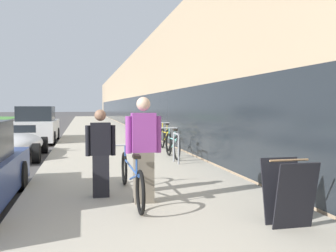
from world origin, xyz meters
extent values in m
cube|color=#B2AA99|center=(6.11, 21.00, 0.06)|extent=(4.55, 70.00, 0.11)
cube|color=tan|center=(13.44, 29.00, 2.72)|extent=(10.00, 70.00, 5.43)
cube|color=#1E2328|center=(8.48, 29.00, 1.25)|extent=(0.10, 63.00, 2.20)
torus|color=black|center=(5.76, 3.35, 0.44)|extent=(0.05, 0.67, 0.67)
torus|color=black|center=(5.76, 1.19, 0.44)|extent=(0.05, 0.67, 0.67)
cylinder|color=#2D56A8|center=(5.76, 2.27, 0.65)|extent=(0.04, 1.84, 0.04)
cylinder|color=#2D56A8|center=(5.76, 1.83, 0.55)|extent=(0.04, 1.09, 0.31)
cylinder|color=#2D56A8|center=(5.76, 1.58, 0.78)|extent=(0.03, 0.03, 0.27)
cube|color=black|center=(5.76, 1.58, 0.92)|extent=(0.11, 0.22, 0.05)
cylinder|color=#2D56A8|center=(5.76, 3.18, 0.79)|extent=(0.03, 0.03, 0.29)
cylinder|color=silver|center=(5.76, 3.18, 0.94)|extent=(0.52, 0.03, 0.03)
cube|color=#756B5B|center=(5.92, 1.88, 0.53)|extent=(0.32, 0.23, 0.84)
cube|color=#933D93|center=(5.92, 1.88, 1.27)|extent=(0.39, 0.23, 0.64)
cylinder|color=#933D93|center=(5.67, 1.88, 1.24)|extent=(0.10, 0.10, 0.61)
cylinder|color=#933D93|center=(6.16, 1.88, 1.24)|extent=(0.10, 0.10, 0.61)
sphere|color=beige|center=(5.92, 1.88, 1.75)|extent=(0.23, 0.23, 0.23)
cube|color=black|center=(5.24, 2.43, 0.48)|extent=(0.28, 0.20, 0.74)
cube|color=black|center=(5.24, 2.43, 1.14)|extent=(0.35, 0.20, 0.57)
cylinder|color=black|center=(5.03, 2.43, 1.11)|extent=(0.09, 0.09, 0.54)
cylinder|color=black|center=(5.46, 2.43, 1.11)|extent=(0.09, 0.09, 0.54)
sphere|color=#936B51|center=(5.24, 2.43, 1.55)|extent=(0.20, 0.20, 0.20)
cylinder|color=gray|center=(7.50, 5.67, 0.52)|extent=(0.05, 0.05, 0.82)
cylinder|color=gray|center=(7.50, 6.22, 0.52)|extent=(0.05, 0.05, 0.82)
cylinder|color=gray|center=(7.50, 5.95, 0.93)|extent=(0.05, 0.55, 0.05)
torus|color=black|center=(7.64, 7.51, 0.48)|extent=(0.06, 0.73, 0.73)
torus|color=black|center=(7.64, 6.45, 0.48)|extent=(0.06, 0.73, 0.73)
cylinder|color=#7AD1C6|center=(7.64, 6.98, 0.70)|extent=(0.04, 0.90, 0.04)
cylinder|color=#7AD1C6|center=(7.64, 6.77, 0.59)|extent=(0.04, 0.55, 0.33)
cylinder|color=#7AD1C6|center=(7.64, 6.64, 0.85)|extent=(0.03, 0.03, 0.30)
cube|color=black|center=(7.64, 6.64, 1.00)|extent=(0.11, 0.22, 0.05)
cylinder|color=#7AD1C6|center=(7.64, 7.43, 0.86)|extent=(0.03, 0.03, 0.32)
cylinder|color=silver|center=(7.64, 7.43, 1.01)|extent=(0.52, 0.03, 0.03)
torus|color=black|center=(7.89, 9.72, 0.50)|extent=(0.06, 0.78, 0.78)
torus|color=black|center=(7.89, 8.69, 0.50)|extent=(0.06, 0.78, 0.78)
cylinder|color=yellow|center=(7.89, 9.20, 0.74)|extent=(0.04, 0.87, 0.04)
cylinder|color=yellow|center=(7.89, 8.99, 0.63)|extent=(0.04, 0.53, 0.35)
cylinder|color=yellow|center=(7.89, 8.87, 0.90)|extent=(0.03, 0.03, 0.32)
cube|color=black|center=(7.89, 8.87, 1.06)|extent=(0.11, 0.22, 0.05)
cylinder|color=yellow|center=(7.89, 9.63, 0.91)|extent=(0.03, 0.03, 0.34)
cylinder|color=silver|center=(7.89, 9.63, 1.08)|extent=(0.52, 0.03, 0.03)
torus|color=black|center=(7.67, 12.26, 0.45)|extent=(0.06, 0.68, 0.68)
torus|color=black|center=(7.67, 11.17, 0.45)|extent=(0.06, 0.68, 0.68)
cylinder|color=#7AD1C6|center=(7.67, 11.72, 0.65)|extent=(0.04, 0.92, 0.04)
cylinder|color=#7AD1C6|center=(7.67, 11.50, 0.56)|extent=(0.04, 0.56, 0.31)
cylinder|color=#7AD1C6|center=(7.67, 11.37, 0.79)|extent=(0.03, 0.03, 0.28)
cube|color=black|center=(7.67, 11.37, 0.93)|extent=(0.11, 0.22, 0.05)
cylinder|color=#7AD1C6|center=(7.67, 12.17, 0.80)|extent=(0.03, 0.03, 0.29)
cylinder|color=silver|center=(7.67, 12.17, 0.95)|extent=(0.52, 0.03, 0.03)
cube|color=black|center=(7.60, 0.05, 0.55)|extent=(0.56, 0.20, 0.89)
cube|color=black|center=(7.60, 0.41, 0.55)|extent=(0.56, 0.20, 0.89)
cylinder|color=#93704C|center=(7.60, 0.23, 0.99)|extent=(0.56, 0.03, 0.03)
cylinder|color=black|center=(3.70, 3.75, 0.30)|extent=(0.22, 0.60, 0.60)
ellipsoid|color=white|center=(2.77, 8.75, 0.47)|extent=(1.72, 4.21, 0.68)
cube|color=#1E2328|center=(2.77, 9.28, 0.93)|extent=(1.20, 0.04, 0.26)
cylinder|color=black|center=(3.58, 9.97, 0.30)|extent=(0.22, 0.60, 0.60)
cylinder|color=black|center=(3.58, 7.53, 0.30)|extent=(0.22, 0.60, 0.60)
cube|color=white|center=(2.81, 14.33, 0.59)|extent=(1.80, 4.47, 0.88)
cube|color=#1E2328|center=(2.81, 14.33, 1.36)|extent=(1.55, 2.24, 0.67)
cylinder|color=black|center=(1.98, 15.67, 0.30)|extent=(0.22, 0.60, 0.60)
cylinder|color=black|center=(3.65, 15.67, 0.30)|extent=(0.22, 0.60, 0.60)
cylinder|color=black|center=(1.98, 12.99, 0.30)|extent=(0.22, 0.60, 0.60)
cylinder|color=black|center=(3.65, 12.99, 0.30)|extent=(0.22, 0.60, 0.60)
camera|label=1|loc=(4.94, -4.20, 1.71)|focal=40.00mm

